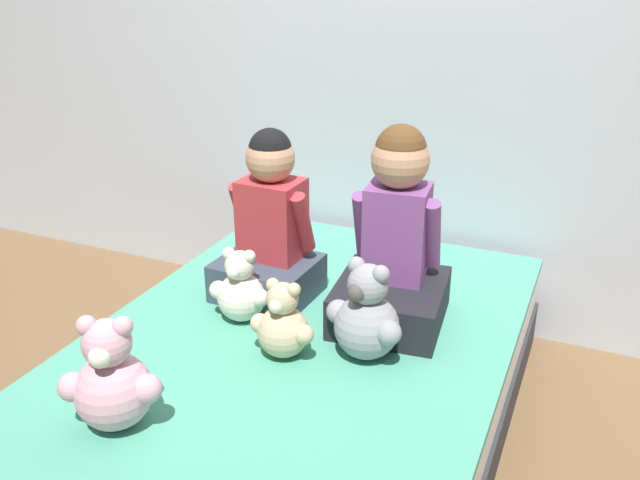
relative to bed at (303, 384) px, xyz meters
name	(u,v)px	position (x,y,z in m)	size (l,w,h in m)	color
ground_plane	(303,431)	(0.00, 0.00, -0.20)	(14.00, 14.00, 0.00)	brown
wall_behind_bed	(405,36)	(0.00, 1.02, 1.05)	(8.00, 0.06, 2.50)	silver
bed	(303,384)	(0.00, 0.00, 0.00)	(1.34, 1.88, 0.40)	#2D2D33
child_on_left	(270,228)	(-0.23, 0.22, 0.46)	(0.35, 0.32, 0.62)	#384251
child_on_right	(395,245)	(0.24, 0.23, 0.47)	(0.39, 0.43, 0.67)	black
teddy_bear_held_by_left_child	(241,290)	(-0.23, 0.00, 0.31)	(0.22, 0.17, 0.26)	silver
teddy_bear_held_by_right_child	(366,317)	(0.24, -0.04, 0.34)	(0.26, 0.20, 0.32)	#939399
teddy_bear_between_children	(284,325)	(0.00, -0.14, 0.31)	(0.22, 0.16, 0.26)	#D1B78E
teddy_bear_at_foot_of_bed	(112,381)	(-0.26, -0.62, 0.34)	(0.26, 0.21, 0.33)	#DBA3B2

